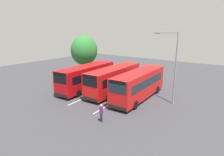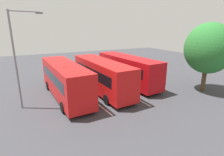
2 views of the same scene
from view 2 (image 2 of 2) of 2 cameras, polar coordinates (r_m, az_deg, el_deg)
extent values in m
plane|color=#38383D|center=(19.73, -4.16, -3.67)|extent=(63.00, 63.00, 0.00)
cube|color=#B70C11|center=(21.23, 4.95, 2.86)|extent=(10.06, 3.11, 3.00)
cube|color=black|center=(25.14, -1.63, 6.84)|extent=(0.28, 2.08, 1.26)
cube|color=black|center=(20.51, 2.37, 3.47)|extent=(8.31, 0.72, 0.96)
cube|color=black|center=(21.84, 7.42, 4.12)|extent=(8.31, 0.72, 0.96)
cube|color=black|center=(25.08, -1.66, 8.01)|extent=(0.24, 1.89, 0.32)
cube|color=black|center=(25.58, -1.63, 2.22)|extent=(0.27, 2.17, 0.36)
cylinder|color=black|center=(23.57, -1.86, 0.82)|extent=(0.93, 0.35, 0.92)
cylinder|color=black|center=(24.70, 2.67, 1.52)|extent=(0.93, 0.35, 0.92)
cylinder|color=black|center=(18.54, 7.80, -3.58)|extent=(0.93, 0.35, 0.92)
cylinder|color=black|center=(19.96, 12.82, -2.42)|extent=(0.93, 0.35, 0.92)
cube|color=red|center=(18.56, -3.27, 0.97)|extent=(10.02, 2.85, 3.00)
cube|color=black|center=(22.79, -8.85, 5.71)|extent=(0.22, 2.08, 1.26)
cube|color=black|center=(18.00, -6.57, 1.60)|extent=(8.32, 0.50, 0.96)
cube|color=black|center=(18.99, -0.18, 2.46)|extent=(8.32, 0.50, 0.96)
cube|color=black|center=(22.73, -8.92, 6.99)|extent=(0.19, 1.89, 0.32)
cube|color=black|center=(23.28, -8.66, 0.65)|extent=(0.21, 2.17, 0.36)
cylinder|color=black|center=(21.33, -9.72, -1.05)|extent=(0.93, 0.33, 0.92)
cylinder|color=black|center=(22.14, -4.29, -0.23)|extent=(0.93, 0.33, 0.92)
cylinder|color=black|center=(15.84, -1.69, -6.93)|extent=(0.93, 0.33, 0.92)
cylinder|color=black|center=(16.92, 5.04, -5.44)|extent=(0.93, 0.33, 0.92)
cube|color=red|center=(17.59, -14.86, -0.40)|extent=(10.02, 2.84, 3.00)
cube|color=#19232D|center=(22.08, -18.37, 4.76)|extent=(0.22, 2.08, 1.26)
cube|color=#19232D|center=(17.26, -18.62, 0.22)|extent=(8.32, 0.49, 0.96)
cube|color=#19232D|center=(17.80, -11.38, 1.22)|extent=(8.32, 0.49, 0.96)
cube|color=black|center=(22.02, -18.49, 6.08)|extent=(0.19, 1.89, 0.32)
cube|color=black|center=(22.58, -17.92, -0.43)|extent=(0.21, 2.17, 0.36)
cylinder|color=black|center=(20.75, -19.87, -2.29)|extent=(0.93, 0.32, 0.92)
cylinder|color=black|center=(21.19, -13.94, -1.42)|extent=(0.93, 0.32, 0.92)
cylinder|color=black|center=(14.91, -15.44, -9.06)|extent=(0.93, 0.32, 0.92)
cylinder|color=black|center=(15.51, -7.37, -7.57)|extent=(0.93, 0.32, 0.92)
cylinder|color=#232833|center=(25.03, -18.82, 0.75)|extent=(0.13, 0.13, 0.83)
cylinder|color=#232833|center=(25.07, -19.17, 0.74)|extent=(0.13, 0.13, 0.83)
cylinder|color=#721966|center=(24.87, -19.15, 2.39)|extent=(0.42, 0.42, 0.65)
sphere|color=tan|center=(24.78, -19.24, 3.38)|extent=(0.22, 0.22, 0.22)
cylinder|color=gray|center=(16.05, -28.59, 4.47)|extent=(0.16, 0.16, 7.91)
cylinder|color=gray|center=(16.07, -26.43, 18.66)|extent=(0.49, 2.20, 0.10)
cube|color=slate|center=(16.32, -22.39, 18.75)|extent=(0.30, 0.59, 0.14)
cylinder|color=#4C3823|center=(21.36, 27.41, -0.14)|extent=(0.44, 0.44, 2.70)
ellipsoid|color=#28702D|center=(20.80, 28.53, 8.36)|extent=(4.92, 4.43, 5.17)
cube|color=silver|center=(20.48, 0.69, -2.87)|extent=(12.16, 1.02, 0.01)
cube|color=silver|center=(19.14, -9.35, -4.46)|extent=(12.16, 1.02, 0.01)
camera|label=1|loc=(37.05, -39.53, 14.83)|focal=30.89mm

